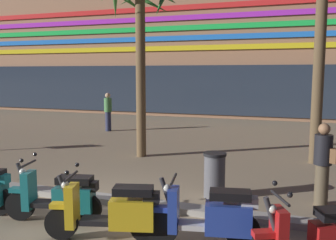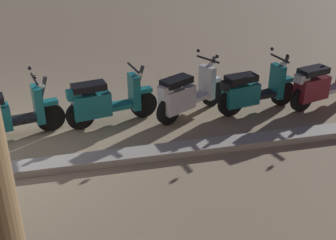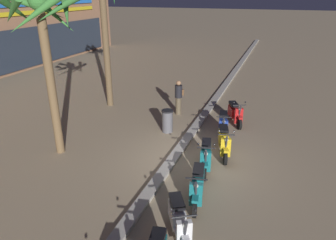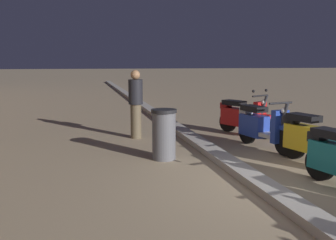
{
  "view_description": "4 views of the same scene",
  "coord_description": "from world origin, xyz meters",
  "px_view_note": "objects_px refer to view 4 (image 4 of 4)",
  "views": [
    {
      "loc": [
        3.54,
        -5.91,
        2.6
      ],
      "look_at": [
        0.24,
        3.48,
        1.33
      ],
      "focal_mm": 40.02,
      "sensor_mm": 36.0,
      "label": 1
    },
    {
      "loc": [
        -1.5,
        6.44,
        3.65
      ],
      "look_at": [
        -2.8,
        0.96,
        0.84
      ],
      "focal_mm": 45.93,
      "sensor_mm": 36.0,
      "label": 2
    },
    {
      "loc": [
        -9.15,
        -2.55,
        5.42
      ],
      "look_at": [
        0.81,
        1.12,
        1.02
      ],
      "focal_mm": 33.35,
      "sensor_mm": 36.0,
      "label": 3
    },
    {
      "loc": [
        -4.71,
        3.07,
        1.81
      ],
      "look_at": [
        1.34,
        1.63,
        0.84
      ],
      "focal_mm": 39.64,
      "sensor_mm": 36.0,
      "label": 4
    }
  ],
  "objects_px": {
    "scooter_blue_last_in_row": "(261,126)",
    "scooter_red_tail_end": "(242,117)",
    "scooter_yellow_mid_centre": "(317,139)",
    "litter_bin": "(164,134)",
    "pedestrian_by_palm_tree": "(136,102)"
  },
  "relations": [
    {
      "from": "scooter_yellow_mid_centre",
      "to": "litter_bin",
      "type": "height_order",
      "value": "scooter_yellow_mid_centre"
    },
    {
      "from": "scooter_yellow_mid_centre",
      "to": "litter_bin",
      "type": "bearing_deg",
      "value": 67.89
    },
    {
      "from": "scooter_blue_last_in_row",
      "to": "scooter_red_tail_end",
      "type": "relative_size",
      "value": 1.07
    },
    {
      "from": "scooter_yellow_mid_centre",
      "to": "scooter_blue_last_in_row",
      "type": "relative_size",
      "value": 1.06
    },
    {
      "from": "scooter_red_tail_end",
      "to": "litter_bin",
      "type": "height_order",
      "value": "scooter_red_tail_end"
    },
    {
      "from": "scooter_yellow_mid_centre",
      "to": "pedestrian_by_palm_tree",
      "type": "xyz_separation_m",
      "value": [
        3.12,
        2.75,
        0.4
      ]
    },
    {
      "from": "scooter_blue_last_in_row",
      "to": "scooter_yellow_mid_centre",
      "type": "bearing_deg",
      "value": -167.92
    },
    {
      "from": "scooter_yellow_mid_centre",
      "to": "scooter_red_tail_end",
      "type": "distance_m",
      "value": 2.95
    },
    {
      "from": "pedestrian_by_palm_tree",
      "to": "litter_bin",
      "type": "height_order",
      "value": "pedestrian_by_palm_tree"
    },
    {
      "from": "scooter_red_tail_end",
      "to": "litter_bin",
      "type": "distance_m",
      "value": 3.12
    },
    {
      "from": "scooter_yellow_mid_centre",
      "to": "pedestrian_by_palm_tree",
      "type": "distance_m",
      "value": 4.17
    },
    {
      "from": "scooter_yellow_mid_centre",
      "to": "scooter_red_tail_end",
      "type": "bearing_deg",
      "value": 1.51
    },
    {
      "from": "pedestrian_by_palm_tree",
      "to": "litter_bin",
      "type": "relative_size",
      "value": 1.72
    },
    {
      "from": "scooter_yellow_mid_centre",
      "to": "scooter_blue_last_in_row",
      "type": "xyz_separation_m",
      "value": [
        1.46,
        0.31,
        -0.0
      ]
    },
    {
      "from": "scooter_blue_last_in_row",
      "to": "scooter_red_tail_end",
      "type": "bearing_deg",
      "value": -9.0
    }
  ]
}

